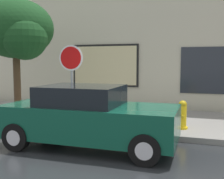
# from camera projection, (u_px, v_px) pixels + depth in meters

# --- Properties ---
(ground_plane) EXTENTS (60.00, 60.00, 0.00)m
(ground_plane) POSITION_uv_depth(u_px,v_px,m) (107.00, 148.00, 6.52)
(ground_plane) COLOR #282B2D
(sidewalk) EXTENTS (20.00, 4.00, 0.15)m
(sidewalk) POSITION_uv_depth(u_px,v_px,m) (136.00, 120.00, 9.35)
(sidewalk) COLOR gray
(sidewalk) RESTS_ON ground
(building_facade) EXTENTS (20.00, 0.67, 7.00)m
(building_facade) POSITION_uv_depth(u_px,v_px,m) (151.00, 26.00, 11.38)
(building_facade) COLOR beige
(building_facade) RESTS_ON ground
(parked_car) EXTENTS (4.06, 1.81, 1.46)m
(parked_car) POSITION_uv_depth(u_px,v_px,m) (88.00, 117.00, 6.54)
(parked_car) COLOR #0F4C38
(parked_car) RESTS_ON ground
(fire_hydrant) EXTENTS (0.30, 0.44, 0.80)m
(fire_hydrant) POSITION_uv_depth(u_px,v_px,m) (183.00, 115.00, 7.74)
(fire_hydrant) COLOR yellow
(fire_hydrant) RESTS_ON sidewalk
(street_tree) EXTENTS (2.68, 2.28, 4.00)m
(street_tree) POSITION_uv_depth(u_px,v_px,m) (17.00, 31.00, 9.34)
(street_tree) COLOR #4C3823
(street_tree) RESTS_ON sidewalk
(stop_sign) EXTENTS (0.76, 0.10, 2.37)m
(stop_sign) POSITION_uv_depth(u_px,v_px,m) (71.00, 69.00, 8.22)
(stop_sign) COLOR gray
(stop_sign) RESTS_ON sidewalk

